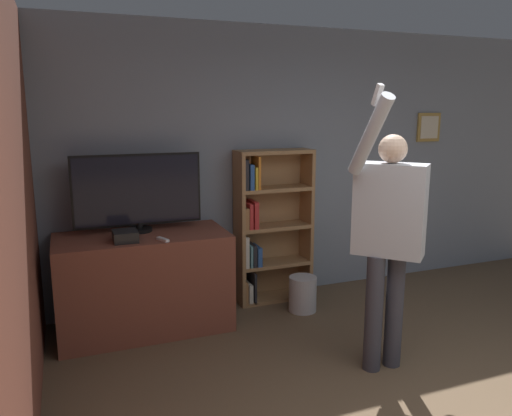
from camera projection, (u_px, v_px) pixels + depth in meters
The scene contains 9 objects.
wall_back at pixel (291, 164), 5.11m from camera, with size 6.85×0.09×2.70m.
wall_side_brick at pixel (14, 210), 2.83m from camera, with size 0.06×4.63×2.70m.
tv_ledge at pixel (144, 282), 4.34m from camera, with size 1.45×0.71×0.85m.
television at pixel (138, 192), 4.30m from camera, with size 1.09×0.22×0.68m.
game_console at pixel (125, 236), 4.04m from camera, with size 0.19×0.21×0.09m.
remote_loose at pixel (163, 239), 4.06m from camera, with size 0.09×0.14×0.02m.
bookshelf at pixel (267, 227), 4.95m from camera, with size 0.76×0.28×1.52m.
person at pixel (389, 229), 3.55m from camera, with size 0.63×0.59×2.07m.
waste_bin at pixel (303, 294), 4.78m from camera, with size 0.26×0.26×0.34m.
Camera 1 is at (-2.18, -1.56, 1.92)m, focal length 35.00 mm.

